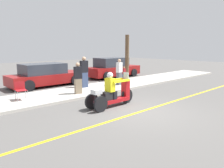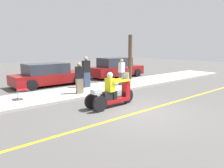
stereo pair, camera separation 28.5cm
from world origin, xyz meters
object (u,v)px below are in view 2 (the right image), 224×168
object	(u,v)px
motorcycle_trike	(112,94)
parked_car_lot_far	(49,75)
spectator_far_back	(79,79)
parked_car_lot_right	(116,68)
tree_trunk	(130,57)
folding_chair_set_back	(22,88)
spectator_by_tree	(122,72)
spectator_mid_group	(86,72)
spectator_with_child	(127,74)

from	to	relation	value
motorcycle_trike	parked_car_lot_far	bearing A→B (deg)	88.26
spectator_far_back	parked_car_lot_right	size ratio (longest dim) A/B	0.34
spectator_far_back	tree_trunk	bearing A→B (deg)	17.60
folding_chair_set_back	parked_car_lot_far	bearing A→B (deg)	48.63
folding_chair_set_back	parked_car_lot_far	size ratio (longest dim) A/B	0.17
spectator_by_tree	spectator_far_back	distance (m)	3.41
spectator_mid_group	spectator_far_back	world-z (taller)	spectator_mid_group
motorcycle_trike	spectator_by_tree	bearing A→B (deg)	41.49
folding_chair_set_back	spectator_by_tree	bearing A→B (deg)	-2.40
spectator_by_tree	spectator_far_back	xyz separation A→B (m)	(-3.38, -0.43, -0.01)
parked_car_lot_far	parked_car_lot_right	world-z (taller)	parked_car_lot_right
spectator_with_child	spectator_far_back	xyz separation A→B (m)	(-4.61, -1.21, 0.28)
motorcycle_trike	spectator_far_back	world-z (taller)	spectator_far_back
spectator_by_tree	spectator_mid_group	bearing A→B (deg)	158.99
spectator_mid_group	parked_car_lot_far	bearing A→B (deg)	115.11
tree_trunk	folding_chair_set_back	bearing A→B (deg)	-172.66
spectator_mid_group	spectator_with_child	world-z (taller)	spectator_mid_group
spectator_far_back	tree_trunk	distance (m)	5.78
motorcycle_trike	spectator_far_back	xyz separation A→B (m)	(0.11, 2.66, 0.35)
motorcycle_trike	parked_car_lot_far	distance (m)	6.45
spectator_far_back	folding_chair_set_back	bearing A→B (deg)	165.47
spectator_with_child	parked_car_lot_far	world-z (taller)	parked_car_lot_far
spectator_mid_group	tree_trunk	xyz separation A→B (m)	(4.17, 0.48, 0.73)
tree_trunk	motorcycle_trike	bearing A→B (deg)	-141.71
spectator_by_tree	spectator_with_child	world-z (taller)	spectator_by_tree
spectator_mid_group	spectator_with_child	size ratio (longest dim) A/B	1.77
spectator_far_back	folding_chair_set_back	size ratio (longest dim) A/B	1.94
spectator_far_back	parked_car_lot_far	distance (m)	3.79
spectator_with_child	tree_trunk	distance (m)	1.49
spectator_far_back	parked_car_lot_far	xyz separation A→B (m)	(0.08, 3.78, -0.20)
parked_car_lot_far	spectator_mid_group	bearing A→B (deg)	-64.89
spectator_far_back	parked_car_lot_far	bearing A→B (deg)	88.74
motorcycle_trike	spectator_with_child	size ratio (longest dim) A/B	2.36
spectator_by_tree	folding_chair_set_back	size ratio (longest dim) A/B	1.98
parked_car_lot_right	tree_trunk	distance (m)	2.37
spectator_far_back	parked_car_lot_right	distance (m)	7.11
spectator_by_tree	motorcycle_trike	bearing A→B (deg)	-138.51
spectator_far_back	parked_car_lot_far	world-z (taller)	spectator_far_back
folding_chair_set_back	parked_car_lot_right	world-z (taller)	parked_car_lot_right
motorcycle_trike	tree_trunk	distance (m)	7.18
spectator_mid_group	parked_car_lot_far	world-z (taller)	spectator_mid_group
spectator_by_tree	tree_trunk	bearing A→B (deg)	32.14
parked_car_lot_far	tree_trunk	distance (m)	5.84
spectator_by_tree	folding_chair_set_back	world-z (taller)	spectator_by_tree
spectator_by_tree	parked_car_lot_far	bearing A→B (deg)	134.59
spectator_mid_group	spectator_far_back	distance (m)	1.78
motorcycle_trike	spectator_with_child	xyz separation A→B (m)	(4.72, 3.87, 0.08)
spectator_mid_group	spectator_by_tree	xyz separation A→B (m)	(2.11, -0.81, -0.09)
spectator_by_tree	parked_car_lot_right	distance (m)	4.28
spectator_by_tree	spectator_with_child	distance (m)	1.47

